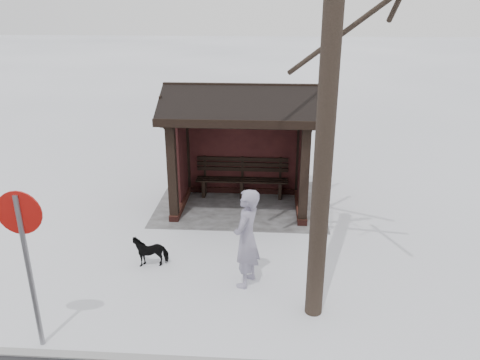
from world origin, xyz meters
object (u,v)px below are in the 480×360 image
object	(u,v)px
pedestrian	(247,238)
road_sign	(24,239)
bus_shelter	(241,121)
dog	(151,250)

from	to	relation	value
pedestrian	road_sign	bearing A→B (deg)	-38.37
bus_shelter	pedestrian	bearing A→B (deg)	95.35
bus_shelter	pedestrian	size ratio (longest dim) A/B	1.94
bus_shelter	dog	world-z (taller)	bus_shelter
dog	road_sign	xyz separation A→B (m)	(1.09, 2.39, 1.50)
bus_shelter	road_sign	size ratio (longest dim) A/B	1.44
pedestrian	dog	size ratio (longest dim) A/B	2.70
bus_shelter	dog	size ratio (longest dim) A/B	5.22
dog	bus_shelter	bearing A→B (deg)	140.72
bus_shelter	dog	xyz separation A→B (m)	(1.57, 3.02, -1.87)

